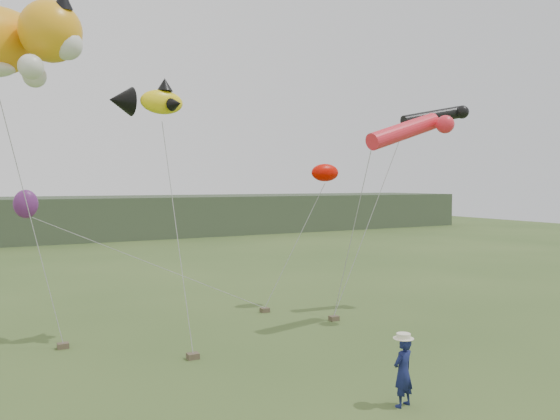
# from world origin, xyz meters

# --- Properties ---
(ground) EXTENTS (120.00, 120.00, 0.00)m
(ground) POSITION_xyz_m (0.00, 0.00, 0.00)
(ground) COLOR #385123
(ground) RESTS_ON ground
(headland) EXTENTS (90.00, 13.00, 4.00)m
(headland) POSITION_xyz_m (-3.11, 44.69, 1.92)
(headland) COLOR #2D3D28
(headland) RESTS_ON ground
(festival_attendant) EXTENTS (0.69, 0.53, 1.69)m
(festival_attendant) POSITION_xyz_m (1.09, -1.85, 0.85)
(festival_attendant) COLOR #141B4E
(festival_attendant) RESTS_ON ground
(sandbag_anchors) EXTENTS (14.39, 6.63, 0.18)m
(sandbag_anchors) POSITION_xyz_m (-2.15, 5.40, 0.09)
(sandbag_anchors) COLOR brown
(sandbag_anchors) RESTS_ON ground
(fish_kite) EXTENTS (2.51, 1.69, 1.29)m
(fish_kite) POSITION_xyz_m (-2.85, 6.39, 8.12)
(fish_kite) COLOR yellow
(fish_kite) RESTS_ON ground
(tube_kites) EXTENTS (6.20, 2.95, 2.15)m
(tube_kites) POSITION_xyz_m (7.31, 4.29, 7.66)
(tube_kites) COLOR black
(tube_kites) RESTS_ON ground
(misc_kites) EXTENTS (12.67, 4.35, 2.21)m
(misc_kites) POSITION_xyz_m (0.02, 9.71, 5.26)
(misc_kites) COLOR red
(misc_kites) RESTS_ON ground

